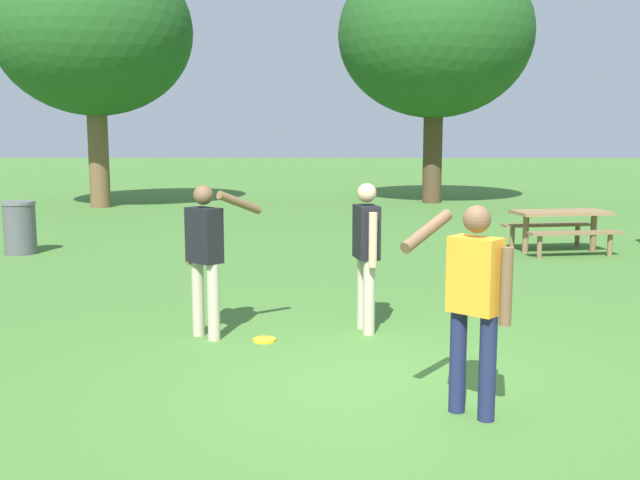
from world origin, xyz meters
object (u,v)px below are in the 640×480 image
(picnic_table_near, at_px, (560,222))
(person_catcher, at_px, (206,249))
(trash_can_beside_table, at_px, (20,227))
(tree_tall_left, at_px, (93,32))
(person_bystander, at_px, (366,247))
(tree_broad_center, at_px, (435,35))
(person_thrower, at_px, (474,295))
(frisbee, at_px, (264,340))

(picnic_table_near, bearing_deg, person_catcher, -133.80)
(trash_can_beside_table, distance_m, tree_tall_left, 9.74)
(person_bystander, bearing_deg, picnic_table_near, 55.21)
(person_bystander, height_order, picnic_table_near, person_bystander)
(person_catcher, bearing_deg, tree_broad_center, 73.87)
(picnic_table_near, relative_size, tree_broad_center, 0.25)
(person_thrower, xyz_separation_m, frisbee, (-1.78, 2.04, -0.95))
(tree_broad_center, bearing_deg, frisbee, -103.87)
(person_catcher, height_order, tree_tall_left, tree_tall_left)
(tree_broad_center, bearing_deg, person_bystander, -100.35)
(person_thrower, height_order, tree_broad_center, tree_broad_center)
(person_catcher, relative_size, tree_broad_center, 0.21)
(trash_can_beside_table, bearing_deg, person_thrower, -48.58)
(person_thrower, bearing_deg, tree_tall_left, 116.21)
(frisbee, bearing_deg, person_catcher, 167.82)
(tree_tall_left, bearing_deg, frisbee, -66.39)
(tree_broad_center, bearing_deg, picnic_table_near, -84.07)
(frisbee, xyz_separation_m, tree_tall_left, (-6.16, 14.09, 5.05))
(picnic_table_near, xyz_separation_m, tree_broad_center, (-1.02, 9.81, 4.60))
(person_bystander, bearing_deg, person_catcher, -170.99)
(person_bystander, relative_size, frisbee, 6.79)
(person_catcher, bearing_deg, person_bystander, 9.01)
(person_thrower, height_order, tree_tall_left, tree_tall_left)
(person_thrower, height_order, frisbee, person_thrower)
(person_bystander, bearing_deg, tree_broad_center, 79.65)
(person_catcher, height_order, frisbee, person_catcher)
(person_catcher, bearing_deg, picnic_table_near, 46.20)
(person_thrower, relative_size, tree_broad_center, 0.21)
(frisbee, distance_m, tree_tall_left, 16.18)
(person_bystander, distance_m, trash_can_beside_table, 7.96)
(trash_can_beside_table, xyz_separation_m, tree_tall_left, (-1.21, 8.51, 4.58))
(person_thrower, height_order, trash_can_beside_table, person_thrower)
(picnic_table_near, distance_m, tree_tall_left, 14.48)
(picnic_table_near, bearing_deg, tree_broad_center, 95.93)
(trash_can_beside_table, relative_size, tree_tall_left, 0.13)
(tree_tall_left, relative_size, tree_broad_center, 0.97)
(picnic_table_near, xyz_separation_m, tree_tall_left, (-11.06, 8.19, 4.50))
(trash_can_beside_table, bearing_deg, picnic_table_near, 1.83)
(person_catcher, height_order, trash_can_beside_table, person_catcher)
(person_thrower, distance_m, trash_can_beside_table, 10.18)
(person_catcher, relative_size, frisbee, 6.79)
(picnic_table_near, bearing_deg, frisbee, -129.73)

